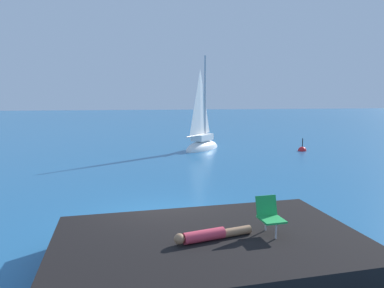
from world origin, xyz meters
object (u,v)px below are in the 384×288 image
at_px(sailboat_near, 202,144).
at_px(beach_chair, 269,214).
at_px(person_sunbather, 210,235).
at_px(marker_buoy, 302,151).

bearing_deg(sailboat_near, beach_chair, -143.63).
xyz_separation_m(person_sunbather, beach_chair, (1.36, 0.17, 0.33)).
bearing_deg(marker_buoy, person_sunbather, -122.85).
bearing_deg(beach_chair, marker_buoy, 145.09).
bearing_deg(sailboat_near, marker_buoy, -62.35).
relative_size(beach_chair, marker_buoy, 0.71).
distance_m(person_sunbather, marker_buoy, 17.66).
height_order(sailboat_near, beach_chair, sailboat_near).
bearing_deg(person_sunbather, marker_buoy, 43.49).
relative_size(person_sunbather, marker_buoy, 1.54).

